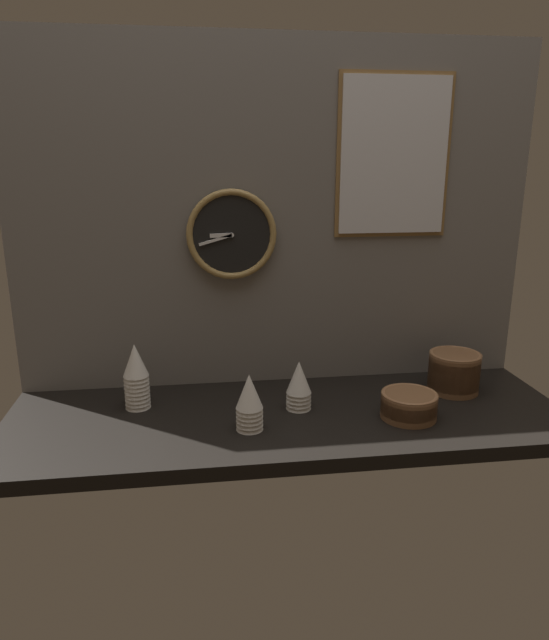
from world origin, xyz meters
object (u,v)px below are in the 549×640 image
(wall_clock, at_px, (232,235))
(cup_stack_left, at_px, (136,376))
(menu_board, at_px, (394,156))
(cup_stack_center, at_px, (249,402))
(cup_stack_center_right, at_px, (299,385))
(bowl_stack_far_right, at_px, (454,371))
(bowl_stack_right, at_px, (409,404))

(wall_clock, bearing_deg, cup_stack_left, -153.62)
(menu_board, bearing_deg, cup_stack_left, -168.96)
(cup_stack_center, xyz_separation_m, menu_board, (0.48, 0.34, 0.63))
(cup_stack_center_right, relative_size, menu_board, 0.30)
(menu_board, bearing_deg, wall_clock, -178.97)
(cup_stack_left, distance_m, menu_board, 1.01)
(cup_stack_left, relative_size, wall_clock, 0.71)
(cup_stack_left, xyz_separation_m, bowl_stack_far_right, (0.97, -0.01, -0.03))
(cup_stack_center_right, bearing_deg, cup_stack_center, -143.61)
(cup_stack_center_right, bearing_deg, wall_clock, 128.68)
(bowl_stack_far_right, height_order, menu_board, menu_board)
(cup_stack_left, bearing_deg, wall_clock, 26.38)
(cup_stack_center_right, height_order, wall_clock, wall_clock)
(cup_stack_center, relative_size, bowl_stack_right, 1.00)
(bowl_stack_far_right, relative_size, bowl_stack_right, 1.00)
(wall_clock, distance_m, menu_board, 0.55)
(cup_stack_center_right, height_order, bowl_stack_far_right, cup_stack_center_right)
(wall_clock, height_order, menu_board, menu_board)
(cup_stack_left, relative_size, cup_stack_center_right, 1.34)
(cup_stack_center_right, distance_m, menu_board, 0.75)
(cup_stack_center_right, distance_m, bowl_stack_right, 0.31)
(wall_clock, xyz_separation_m, menu_board, (0.50, 0.01, 0.23))
(bowl_stack_far_right, relative_size, wall_clock, 0.58)
(bowl_stack_far_right, bearing_deg, cup_stack_left, 179.65)
(bowl_stack_far_right, bearing_deg, cup_stack_center_right, -172.73)
(bowl_stack_right, bearing_deg, cup_stack_center, -178.37)
(cup_stack_center_right, xyz_separation_m, cup_stack_center, (-0.15, -0.11, 0.01))
(cup_stack_center, xyz_separation_m, bowl_stack_far_right, (0.66, 0.18, -0.01))
(menu_board, bearing_deg, cup_stack_center_right, -145.44)
(bowl_stack_right, xyz_separation_m, wall_clock, (-0.47, 0.32, 0.44))
(bowl_stack_far_right, xyz_separation_m, bowl_stack_right, (-0.21, -0.16, -0.03))
(bowl_stack_far_right, xyz_separation_m, menu_board, (-0.18, 0.16, 0.64))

